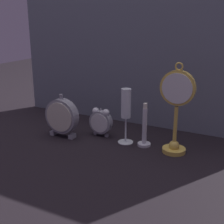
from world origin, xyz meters
TOP-DOWN VIEW (x-y plane):
  - ground_plane at (0.00, 0.00)m, footprint 4.00×4.00m
  - fabric_backdrop_drape at (0.00, 0.33)m, footprint 1.21×0.01m
  - pocket_watch_on_stand at (0.25, 0.09)m, footprint 0.13×0.09m
  - alarm_clock_twin_bell at (-0.07, 0.11)m, footprint 0.10×0.03m
  - mantel_clock_silver at (-0.21, 0.03)m, footprint 0.14×0.04m
  - champagne_flute at (0.06, 0.09)m, footprint 0.06×0.06m
  - brass_candlestick at (0.13, 0.09)m, footprint 0.05×0.05m

SIDE VIEW (x-z plane):
  - ground_plane at x=0.00m, z-range 0.00..0.00m
  - brass_candlestick at x=0.13m, z-range -0.03..0.15m
  - alarm_clock_twin_bell at x=-0.07m, z-range 0.01..0.13m
  - mantel_clock_silver at x=-0.21m, z-range 0.00..0.18m
  - champagne_flute at x=0.06m, z-range 0.03..0.25m
  - pocket_watch_on_stand at x=0.25m, z-range -0.01..0.33m
  - fabric_backdrop_drape at x=0.00m, z-range 0.00..0.61m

